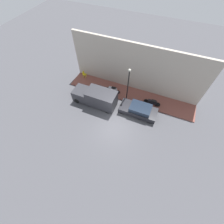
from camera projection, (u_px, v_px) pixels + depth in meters
name	position (u px, v px, depth m)	size (l,w,h in m)	color
ground_plane	(115.00, 127.00, 16.15)	(60.00, 60.00, 0.00)	#47474C
sidewalk	(130.00, 94.00, 18.90)	(2.54, 15.77, 0.13)	brown
building_facade	(136.00, 69.00, 17.28)	(0.30, 15.77, 6.04)	#B2A899
parked_car	(139.00, 110.00, 16.78)	(1.84, 4.18, 1.23)	black
delivery_van	(95.00, 97.00, 17.33)	(1.92, 5.16, 2.07)	#2D2D33
scooter_silver	(113.00, 89.00, 18.71)	(0.30, 1.93, 0.83)	#B7B7BF
motorcycle_blue	(99.00, 88.00, 18.88)	(0.30, 1.83, 0.78)	navy
motorcycle_black	(152.00, 102.00, 17.46)	(0.30, 1.96, 0.82)	black
streetlamp	(128.00, 82.00, 16.16)	(0.28, 0.28, 4.48)	black
cafe_chair	(84.00, 74.00, 20.29)	(0.40, 0.40, 0.93)	yellow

